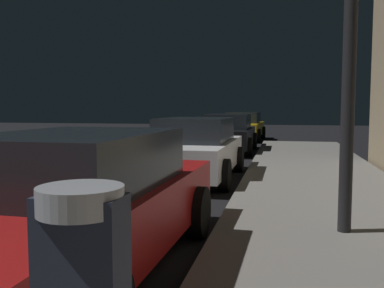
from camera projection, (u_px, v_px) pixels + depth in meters
car_red at (79, 204)px, 4.24m from camera, size 2.10×4.61×1.43m
car_white at (195, 149)px, 9.88m from camera, size 1.98×4.31×1.43m
car_black at (228, 133)px, 15.89m from camera, size 1.96×4.40×1.43m
car_yellow_cab at (243, 127)px, 21.72m from camera, size 2.17×4.34×1.43m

